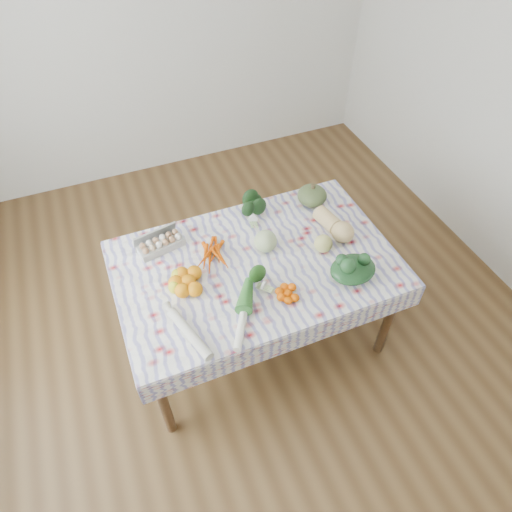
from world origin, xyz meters
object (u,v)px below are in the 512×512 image
egg_carton (161,245)px  butternut_squash (334,224)px  dining_table (256,272)px  kabocha_squash (312,195)px  cabbage (265,241)px  grapefruit (323,244)px

egg_carton → butternut_squash: bearing=-25.7°
dining_table → kabocha_squash: 0.68m
cabbage → grapefruit: 0.35m
dining_table → butternut_squash: 0.58m
dining_table → grapefruit: 0.44m
egg_carton → kabocha_squash: kabocha_squash is taller
grapefruit → cabbage: bearing=156.8°
dining_table → cabbage: size_ratio=11.51×
dining_table → kabocha_squash: kabocha_squash is taller
cabbage → butternut_squash: bearing=-2.6°
egg_carton → butternut_squash: 1.08m
egg_carton → grapefruit: 0.98m
egg_carton → grapefruit: (0.91, -0.38, 0.02)m
kabocha_squash → cabbage: 0.54m
cabbage → butternut_squash: cabbage is taller
kabocha_squash → butternut_squash: size_ratio=0.66×
kabocha_squash → butternut_squash: bearing=-89.7°
dining_table → kabocha_squash: size_ratio=8.11×
kabocha_squash → egg_carton: bearing=-177.8°
butternut_squash → egg_carton: bearing=155.1°
cabbage → egg_carton: bearing=157.6°
kabocha_squash → cabbage: bearing=-148.3°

